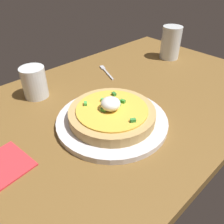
# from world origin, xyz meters

# --- Properties ---
(dining_table) EXTENTS (1.12, 0.65, 0.03)m
(dining_table) POSITION_xyz_m (0.00, 0.00, 0.02)
(dining_table) COLOR brown
(dining_table) RESTS_ON ground
(plate) EXTENTS (0.28, 0.28, 0.02)m
(plate) POSITION_xyz_m (-0.06, -0.07, 0.04)
(plate) COLOR silver
(plate) RESTS_ON dining_table
(pizza) EXTENTS (0.22, 0.22, 0.06)m
(pizza) POSITION_xyz_m (-0.06, -0.07, 0.07)
(pizza) COLOR tan
(pizza) RESTS_ON plate
(cup_near) EXTENTS (0.08, 0.08, 0.13)m
(cup_near) POSITION_xyz_m (0.41, 0.09, 0.09)
(cup_near) COLOR silver
(cup_near) RESTS_ON dining_table
(cup_far) EXTENTS (0.07, 0.07, 0.09)m
(cup_far) POSITION_xyz_m (-0.13, 0.19, 0.07)
(cup_far) COLOR silver
(cup_far) RESTS_ON dining_table
(fork) EXTENTS (0.05, 0.11, 0.01)m
(fork) POSITION_xyz_m (0.13, 0.17, 0.04)
(fork) COLOR #B7B7BC
(fork) RESTS_ON dining_table
(napkin) EXTENTS (0.12, 0.12, 0.00)m
(napkin) POSITION_xyz_m (-0.33, -0.02, 0.04)
(napkin) COLOR red
(napkin) RESTS_ON dining_table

